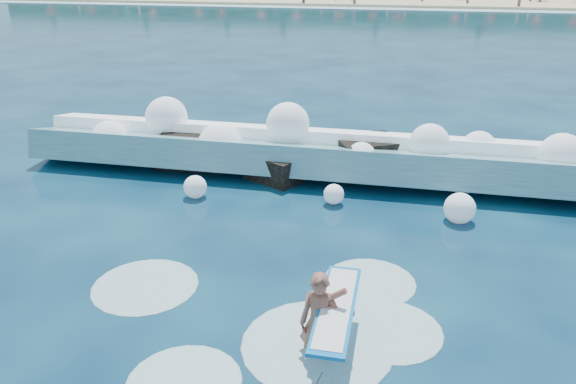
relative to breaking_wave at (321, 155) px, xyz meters
name	(u,v)px	position (x,y,z in m)	size (l,w,h in m)	color
ground	(205,269)	(-1.61, -6.61, -0.58)	(200.00, 200.00, 0.00)	#061E37
beach	(386,1)	(-1.61, 71.39, -0.38)	(140.00, 20.00, 0.40)	tan
wet_band	(382,8)	(-1.61, 60.39, -0.54)	(140.00, 5.00, 0.08)	silver
breaking_wave	(321,155)	(0.00, 0.00, 0.00)	(19.12, 2.93, 1.65)	teal
rock_cluster	(271,157)	(-1.66, -0.08, -0.16)	(8.08, 3.29, 1.32)	black
surfer_with_board	(323,320)	(1.44, -8.92, 0.14)	(0.96, 3.03, 1.94)	brown
wave_spray	(300,141)	(-0.68, -0.17, 0.50)	(15.49, 4.49, 2.25)	white
surf_foam	(296,330)	(0.84, -8.34, -0.58)	(9.23, 5.78, 0.14)	silver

